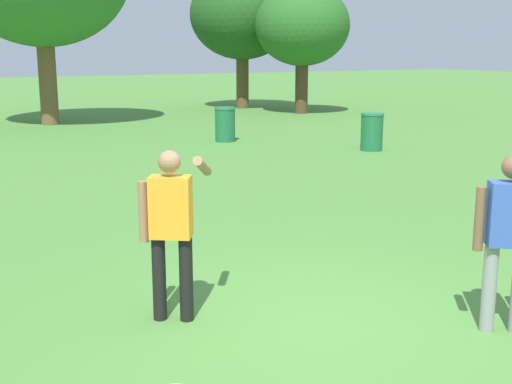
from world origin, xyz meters
TOP-DOWN VIEW (x-y plane):
  - ground_plane at (0.00, 0.00)m, footprint 120.00×120.00m
  - person_thrower at (-1.06, 0.86)m, footprint 0.83×0.54m
  - person_catcher at (1.46, -0.87)m, footprint 0.52×0.40m
  - trash_can_beside_table at (7.52, 8.53)m, footprint 0.59×0.59m
  - trash_can_further_along at (5.01, 11.86)m, footprint 0.59×0.59m
  - tree_slender_mid at (10.51, 21.16)m, footprint 4.48×4.48m
  - tree_back_left at (11.43, 17.84)m, footprint 3.73×3.73m

SIDE VIEW (x-z plane):
  - ground_plane at x=0.00m, z-range 0.00..0.00m
  - trash_can_beside_table at x=7.52m, z-range 0.00..0.96m
  - trash_can_further_along at x=5.01m, z-range 0.00..0.96m
  - person_catcher at x=1.46m, z-range 0.12..1.76m
  - person_thrower at x=-1.06m, z-range 0.14..1.78m
  - tree_back_left at x=11.43m, z-range 0.91..5.95m
  - tree_slender_mid at x=10.51m, z-range 1.02..6.92m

